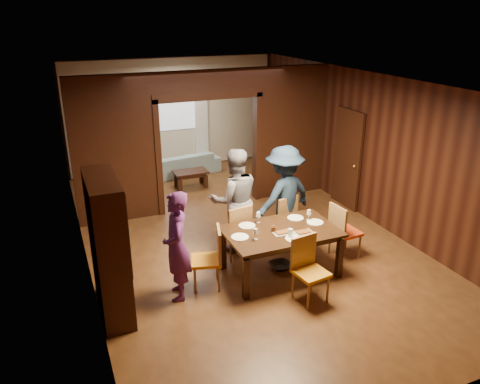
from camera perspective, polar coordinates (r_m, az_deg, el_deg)
name	(u,v)px	position (r m, az deg, el deg)	size (l,w,h in m)	color
floor	(239,235)	(8.91, -0.17, -5.30)	(9.00, 9.00, 0.00)	#4A2A14
ceiling	(238,80)	(8.04, -0.19, 13.50)	(5.50, 9.00, 0.02)	silver
room_walls	(205,135)	(10.05, -4.34, 6.93)	(5.52, 9.01, 2.90)	black
person_purple	(177,246)	(6.82, -7.72, -6.57)	(0.60, 0.40, 1.66)	#52205E
person_grey	(235,200)	(8.09, -0.67, -1.00)	(0.90, 0.70, 1.84)	slate
person_navy	(284,196)	(8.30, 5.37, -0.53)	(1.19, 0.68, 1.84)	#17263A
sofa	(183,164)	(12.20, -7.01, 3.44)	(1.90, 0.74, 0.56)	#8AACB5
serving_bowl	(282,224)	(7.50, 5.13, -3.94)	(0.36, 0.36, 0.09)	black
dining_table	(280,251)	(7.59, 4.94, -7.22)	(1.78, 1.10, 0.76)	black
coffee_table	(191,179)	(11.30, -6.02, 1.60)	(0.80, 0.50, 0.40)	black
chair_left	(206,258)	(7.16, -4.16, -8.08)	(0.44, 0.44, 0.97)	orange
chair_right	(346,230)	(8.20, 12.77, -4.59)	(0.44, 0.44, 0.97)	red
chair_far_l	(235,230)	(8.01, -0.66, -4.65)	(0.44, 0.44, 0.97)	orange
chair_far_r	(280,219)	(8.45, 4.89, -3.29)	(0.44, 0.44, 0.97)	#D45613
chair_near	(311,271)	(6.91, 8.67, -9.50)	(0.44, 0.44, 0.97)	orange
hutch	(108,248)	(6.60, -15.75, -6.55)	(0.40, 1.20, 2.00)	black
door_right	(347,159)	(10.17, 12.93, 3.96)	(0.06, 0.90, 2.10)	black
window_far	(173,105)	(12.40, -8.21, 10.46)	(1.20, 0.03, 1.30)	silver
curtain_left	(145,125)	(12.29, -11.46, 8.01)	(0.35, 0.06, 2.40)	white
curtain_right	(201,120)	(12.66, -4.74, 8.74)	(0.35, 0.06, 2.40)	white
plate_left	(240,237)	(7.16, -0.01, -5.50)	(0.27, 0.27, 0.01)	white
plate_far_l	(247,226)	(7.52, 0.86, -4.12)	(0.27, 0.27, 0.01)	silver
plate_far_r	(295,218)	(7.84, 6.77, -3.14)	(0.27, 0.27, 0.01)	white
plate_right	(315,222)	(7.73, 9.13, -3.66)	(0.27, 0.27, 0.01)	white
plate_near	(294,239)	(7.15, 6.61, -5.67)	(0.27, 0.27, 0.01)	white
platter_a	(283,233)	(7.29, 5.23, -4.95)	(0.30, 0.20, 0.04)	gray
platter_b	(304,232)	(7.34, 7.76, -4.88)	(0.30, 0.20, 0.04)	gray
wineglass_left	(255,234)	(7.06, 1.88, -5.16)	(0.08, 0.08, 0.18)	white
wineglass_far	(258,217)	(7.61, 2.25, -3.10)	(0.08, 0.08, 0.18)	white
wineglass_right	(309,215)	(7.78, 8.40, -2.77)	(0.08, 0.08, 0.18)	silver
tumbler	(290,233)	(7.17, 6.16, -5.01)	(0.07, 0.07, 0.14)	silver
condiment_jar	(274,229)	(7.32, 4.15, -4.50)	(0.08, 0.08, 0.11)	#472510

